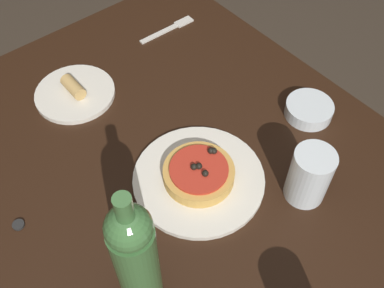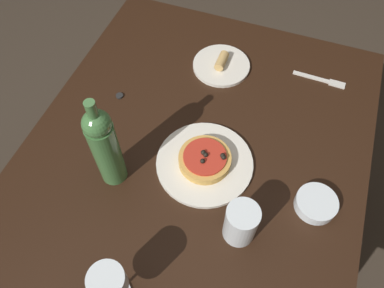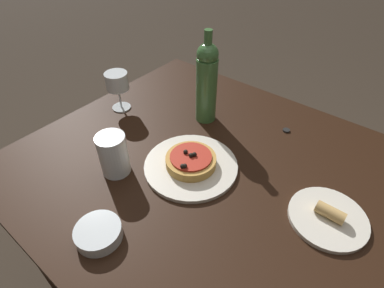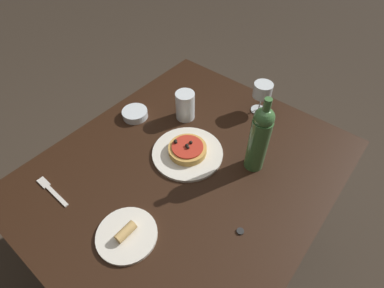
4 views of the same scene
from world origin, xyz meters
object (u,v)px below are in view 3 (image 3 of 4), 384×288
(dining_table, at_px, (213,188))
(pizza, at_px, (191,160))
(side_plate, at_px, (328,217))
(dinner_plate, at_px, (191,166))
(bottle_cap, at_px, (286,130))
(side_bowl, at_px, (99,233))
(water_cup, at_px, (114,154))
(wine_bottle, at_px, (207,82))
(wine_glass, at_px, (117,83))

(dining_table, distance_m, pizza, 0.14)
(dining_table, bearing_deg, side_plate, 5.22)
(dining_table, relative_size, side_plate, 5.98)
(dinner_plate, relative_size, bottle_cap, 11.69)
(pizza, relative_size, side_bowl, 1.34)
(dining_table, xyz_separation_m, water_cup, (-0.22, -0.19, 0.16))
(pizza, xyz_separation_m, water_cup, (-0.16, -0.15, 0.04))
(dining_table, height_order, pizza, pizza)
(dining_table, bearing_deg, bottle_cap, 73.42)
(water_cup, distance_m, side_plate, 0.60)
(dinner_plate, relative_size, wine_bottle, 0.87)
(pizza, distance_m, bottle_cap, 0.38)
(side_bowl, bearing_deg, wine_glass, 133.65)
(wine_bottle, height_order, bottle_cap, wine_bottle)
(pizza, bearing_deg, dining_table, 36.93)
(water_cup, xyz_separation_m, bottle_cap, (0.31, 0.49, -0.06))
(dinner_plate, bearing_deg, side_bowl, -93.85)
(pizza, height_order, bottle_cap, pizza)
(pizza, distance_m, wine_glass, 0.42)
(side_bowl, xyz_separation_m, bottle_cap, (0.17, 0.67, -0.01))
(dinner_plate, xyz_separation_m, wine_glass, (-0.41, 0.08, 0.10))
(side_plate, bearing_deg, side_bowl, -136.03)
(wine_bottle, height_order, water_cup, wine_bottle)
(dinner_plate, distance_m, pizza, 0.02)
(wine_bottle, bearing_deg, pizza, -62.81)
(bottle_cap, bearing_deg, side_bowl, -104.15)
(water_cup, bearing_deg, side_plate, 21.87)
(dinner_plate, relative_size, pizza, 1.86)
(water_cup, bearing_deg, side_bowl, -50.97)
(wine_bottle, relative_size, bottle_cap, 13.40)
(wine_bottle, xyz_separation_m, water_cup, (-0.04, -0.38, -0.08))
(pizza, distance_m, side_plate, 0.40)
(side_bowl, relative_size, side_plate, 0.57)
(dinner_plate, height_order, side_plate, side_plate)
(wine_glass, xyz_separation_m, water_cup, (0.24, -0.23, -0.04))
(water_cup, bearing_deg, dining_table, 41.03)
(side_plate, bearing_deg, dining_table, -174.78)
(dinner_plate, distance_m, wine_bottle, 0.30)
(pizza, xyz_separation_m, bottle_cap, (0.15, 0.34, -0.03))
(pizza, bearing_deg, side_plate, 10.61)
(side_bowl, distance_m, bottle_cap, 0.69)
(dinner_plate, xyz_separation_m, wine_bottle, (-0.12, 0.23, 0.14))
(dining_table, xyz_separation_m, pizza, (-0.06, -0.04, 0.12))
(dinner_plate, relative_size, side_plate, 1.43)
(wine_glass, distance_m, bottle_cap, 0.62)
(pizza, height_order, side_bowl, pizza)
(dining_table, distance_m, bottle_cap, 0.33)
(water_cup, height_order, side_plate, water_cup)
(pizza, distance_m, wine_bottle, 0.29)
(dining_table, height_order, wine_bottle, wine_bottle)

